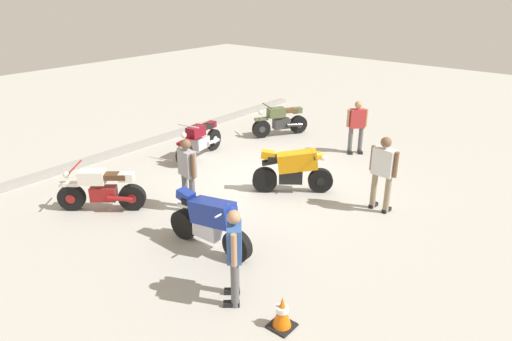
# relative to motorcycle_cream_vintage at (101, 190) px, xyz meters

# --- Properties ---
(ground_plane) EXTENTS (40.00, 40.00, 0.00)m
(ground_plane) POSITION_rel_motorcycle_cream_vintage_xyz_m (3.60, -1.79, -0.49)
(ground_plane) COLOR #ADAAA3
(curb_edge) EXTENTS (14.00, 0.30, 0.15)m
(curb_edge) POSITION_rel_motorcycle_cream_vintage_xyz_m (3.60, 2.81, -0.41)
(curb_edge) COLOR gray
(curb_edge) RESTS_ON ground
(motorcycle_cream_vintage) EXTENTS (1.38, 1.60, 1.07)m
(motorcycle_cream_vintage) POSITION_rel_motorcycle_cream_vintage_xyz_m (0.00, 0.00, 0.00)
(motorcycle_cream_vintage) COLOR black
(motorcycle_cream_vintage) RESTS_ON ground
(motorcycle_olive_vintage) EXTENTS (1.79, 1.09, 1.07)m
(motorcycle_olive_vintage) POSITION_rel_motorcycle_cream_vintage_xyz_m (6.87, 0.17, 0.00)
(motorcycle_olive_vintage) COLOR black
(motorcycle_olive_vintage) RESTS_ON ground
(motorcycle_orange_sportbike) EXTENTS (1.34, 1.66, 1.14)m
(motorcycle_orange_sportbike) POSITION_rel_motorcycle_cream_vintage_xyz_m (3.50, -2.72, 0.11)
(motorcycle_orange_sportbike) COLOR black
(motorcycle_orange_sportbike) RESTS_ON ground
(motorcycle_blue_sportbike) EXTENTS (0.70, 1.96, 1.14)m
(motorcycle_blue_sportbike) POSITION_rel_motorcycle_cream_vintage_xyz_m (0.39, -3.00, 0.11)
(motorcycle_blue_sportbike) COLOR black
(motorcycle_blue_sportbike) RESTS_ON ground
(motorcycle_maroon_cruiser) EXTENTS (2.08, 0.69, 1.09)m
(motorcycle_maroon_cruiser) POSITION_rel_motorcycle_cream_vintage_xyz_m (3.74, 0.76, 0.03)
(motorcycle_maroon_cruiser) COLOR black
(motorcycle_maroon_cruiser) RESTS_ON ground
(person_in_white_shirt) EXTENTS (0.34, 0.67, 1.73)m
(person_in_white_shirt) POSITION_rel_motorcycle_cream_vintage_xyz_m (3.93, -4.78, 0.50)
(person_in_white_shirt) COLOR gray
(person_in_white_shirt) RESTS_ON ground
(person_in_red_shirt) EXTENTS (0.53, 0.53, 1.58)m
(person_in_red_shirt) POSITION_rel_motorcycle_cream_vintage_xyz_m (6.94, -2.56, 0.40)
(person_in_red_shirt) COLOR #59595B
(person_in_red_shirt) RESTS_ON ground
(person_in_gray_shirt) EXTENTS (0.39, 0.65, 1.66)m
(person_in_gray_shirt) POSITION_rel_motorcycle_cream_vintage_xyz_m (1.26, -1.47, 0.46)
(person_in_gray_shirt) COLOR #59595B
(person_in_gray_shirt) RESTS_ON ground
(person_in_blue_shirt) EXTENTS (0.55, 0.52, 1.62)m
(person_in_blue_shirt) POSITION_rel_motorcycle_cream_vintage_xyz_m (-0.46, -4.40, 0.43)
(person_in_blue_shirt) COLOR #59595B
(person_in_blue_shirt) RESTS_ON ground
(traffic_cone) EXTENTS (0.36, 0.36, 0.53)m
(traffic_cone) POSITION_rel_motorcycle_cream_vintage_xyz_m (-0.48, -5.35, -0.23)
(traffic_cone) COLOR black
(traffic_cone) RESTS_ON ground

